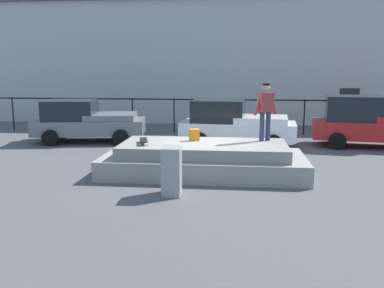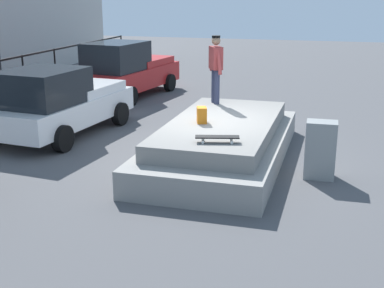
{
  "view_description": "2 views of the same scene",
  "coord_description": "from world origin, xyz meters",
  "px_view_note": "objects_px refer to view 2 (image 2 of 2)",
  "views": [
    {
      "loc": [
        0.9,
        -12.04,
        3.0
      ],
      "look_at": [
        -0.42,
        0.46,
        0.72
      ],
      "focal_mm": 38.93,
      "sensor_mm": 36.0,
      "label": 1
    },
    {
      "loc": [
        -10.86,
        -2.75,
        3.64
      ],
      "look_at": [
        -0.52,
        0.23,
        0.46
      ],
      "focal_mm": 48.81,
      "sensor_mm": 36.0,
      "label": 2
    }
  ],
  "objects_px": {
    "car_red_pickup_far": "(126,70)",
    "skateboard": "(217,137)",
    "car_white_pickup_mid": "(58,102)",
    "utility_box": "(320,150)",
    "backpack": "(202,115)",
    "skateboarder": "(216,65)"
  },
  "relations": [
    {
      "from": "car_red_pickup_far",
      "to": "skateboard",
      "type": "bearing_deg",
      "value": -146.59
    },
    {
      "from": "skateboard",
      "to": "car_white_pickup_mid",
      "type": "height_order",
      "value": "car_white_pickup_mid"
    },
    {
      "from": "car_white_pickup_mid",
      "to": "skateboarder",
      "type": "bearing_deg",
      "value": -76.79
    },
    {
      "from": "car_white_pickup_mid",
      "to": "car_red_pickup_far",
      "type": "xyz_separation_m",
      "value": [
        5.24,
        0.32,
        0.06
      ]
    },
    {
      "from": "skateboard",
      "to": "utility_box",
      "type": "bearing_deg",
      "value": -59.59
    },
    {
      "from": "backpack",
      "to": "car_white_pickup_mid",
      "type": "xyz_separation_m",
      "value": [
        1.15,
        4.14,
        -0.17
      ]
    },
    {
      "from": "car_red_pickup_far",
      "to": "car_white_pickup_mid",
      "type": "bearing_deg",
      "value": -176.49
    },
    {
      "from": "skateboard",
      "to": "backpack",
      "type": "xyz_separation_m",
      "value": [
        1.38,
        0.67,
        0.07
      ]
    },
    {
      "from": "backpack",
      "to": "utility_box",
      "type": "relative_size",
      "value": 0.3
    },
    {
      "from": "skateboarder",
      "to": "skateboard",
      "type": "height_order",
      "value": "skateboarder"
    },
    {
      "from": "skateboarder",
      "to": "backpack",
      "type": "xyz_separation_m",
      "value": [
        -2.08,
        -0.2,
        -0.8
      ]
    },
    {
      "from": "backpack",
      "to": "utility_box",
      "type": "height_order",
      "value": "backpack"
    },
    {
      "from": "skateboarder",
      "to": "car_red_pickup_far",
      "type": "height_order",
      "value": "skateboarder"
    },
    {
      "from": "car_red_pickup_far",
      "to": "utility_box",
      "type": "relative_size",
      "value": 4.15
    },
    {
      "from": "skateboarder",
      "to": "car_white_pickup_mid",
      "type": "bearing_deg",
      "value": 103.21
    },
    {
      "from": "car_white_pickup_mid",
      "to": "utility_box",
      "type": "distance_m",
      "value": 6.83
    },
    {
      "from": "skateboarder",
      "to": "skateboard",
      "type": "distance_m",
      "value": 3.67
    },
    {
      "from": "skateboard",
      "to": "car_white_pickup_mid",
      "type": "relative_size",
      "value": 0.19
    },
    {
      "from": "backpack",
      "to": "car_red_pickup_far",
      "type": "xyz_separation_m",
      "value": [
        6.4,
        4.46,
        -0.11
      ]
    },
    {
      "from": "skateboard",
      "to": "backpack",
      "type": "height_order",
      "value": "backpack"
    },
    {
      "from": "car_white_pickup_mid",
      "to": "utility_box",
      "type": "bearing_deg",
      "value": -102.21
    },
    {
      "from": "skateboard",
      "to": "backpack",
      "type": "relative_size",
      "value": 2.46
    }
  ]
}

